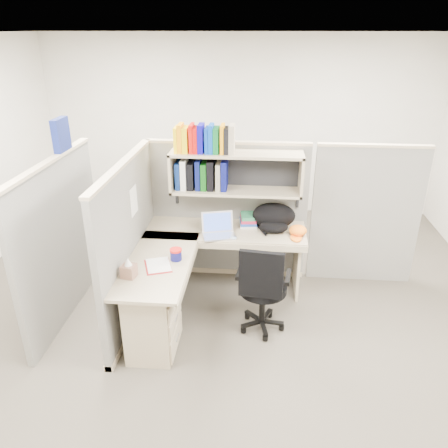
# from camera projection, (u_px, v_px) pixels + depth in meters

# --- Properties ---
(ground) EXTENTS (6.00, 6.00, 0.00)m
(ground) POSITION_uv_depth(u_px,v_px,m) (221.00, 316.00, 4.55)
(ground) COLOR #363129
(ground) RESTS_ON ground
(room_shell) EXTENTS (6.00, 6.00, 6.00)m
(room_shell) POSITION_uv_depth(u_px,v_px,m) (220.00, 166.00, 3.88)
(room_shell) COLOR beige
(room_shell) RESTS_ON ground
(cubicle) EXTENTS (3.79, 1.84, 1.95)m
(cubicle) POSITION_uv_depth(u_px,v_px,m) (190.00, 218.00, 4.62)
(cubicle) COLOR slate
(cubicle) RESTS_ON ground
(desk) EXTENTS (1.74, 1.75, 0.73)m
(desk) POSITION_uv_depth(u_px,v_px,m) (175.00, 293.00, 4.14)
(desk) COLOR tan
(desk) RESTS_ON ground
(laptop) EXTENTS (0.41, 0.41, 0.24)m
(laptop) POSITION_uv_depth(u_px,v_px,m) (219.00, 226.00, 4.56)
(laptop) COLOR silver
(laptop) RESTS_ON desk
(backpack) EXTENTS (0.49, 0.39, 0.28)m
(backpack) POSITION_uv_depth(u_px,v_px,m) (274.00, 218.00, 4.72)
(backpack) COLOR black
(backpack) RESTS_ON desk
(orange_cap) EXTENTS (0.24, 0.26, 0.10)m
(orange_cap) POSITION_uv_depth(u_px,v_px,m) (298.00, 230.00, 4.63)
(orange_cap) COLOR orange
(orange_cap) RESTS_ON desk
(snack_canister) EXTENTS (0.12, 0.12, 0.11)m
(snack_canister) POSITION_uv_depth(u_px,v_px,m) (176.00, 254.00, 4.12)
(snack_canister) COLOR #0E0F56
(snack_canister) RESTS_ON desk
(tissue_box) EXTENTS (0.14, 0.14, 0.19)m
(tissue_box) POSITION_uv_depth(u_px,v_px,m) (128.00, 268.00, 3.83)
(tissue_box) COLOR #8D6350
(tissue_box) RESTS_ON desk
(mouse) EXTENTS (0.08, 0.06, 0.03)m
(mouse) POSITION_uv_depth(u_px,v_px,m) (233.00, 238.00, 4.54)
(mouse) COLOR #89A3C2
(mouse) RESTS_ON desk
(paper_cup) EXTENTS (0.09, 0.09, 0.11)m
(paper_cup) POSITION_uv_depth(u_px,v_px,m) (224.00, 219.00, 4.90)
(paper_cup) COLOR white
(paper_cup) RESTS_ON desk
(book_stack) EXTENTS (0.21, 0.27, 0.12)m
(book_stack) POSITION_uv_depth(u_px,v_px,m) (248.00, 220.00, 4.86)
(book_stack) COLOR gray
(book_stack) RESTS_ON desk
(loose_paper) EXTENTS (0.29, 0.34, 0.00)m
(loose_paper) POSITION_uv_depth(u_px,v_px,m) (158.00, 265.00, 4.05)
(loose_paper) COLOR white
(loose_paper) RESTS_ON desk
(task_chair) EXTENTS (0.53, 0.49, 0.97)m
(task_chair) POSITION_uv_depth(u_px,v_px,m) (262.00, 302.00, 4.19)
(task_chair) COLOR black
(task_chair) RESTS_ON ground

